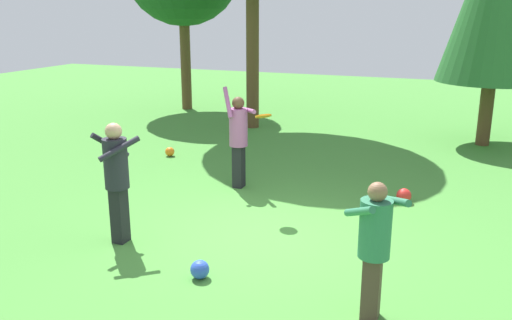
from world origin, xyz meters
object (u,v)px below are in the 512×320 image
object	(u,v)px
frisbee	(263,116)
ball_red	(404,196)
person_catcher	(374,240)
person_bystander	(116,173)
person_thrower	(238,134)
ball_blue	(200,269)
ball_orange	(170,152)

from	to	relation	value
frisbee	ball_red	world-z (taller)	frisbee
person_catcher	person_bystander	xyz separation A→B (m)	(-3.72, 0.69, 0.13)
person_catcher	frisbee	size ratio (longest dim) A/B	4.16
person_bystander	frisbee	world-z (taller)	person_bystander
person_thrower	ball_blue	distance (m)	3.74
ball_orange	person_thrower	bearing A→B (deg)	-31.79
frisbee	ball_orange	bearing A→B (deg)	143.30
person_catcher	person_bystander	distance (m)	3.79
frisbee	ball_red	distance (m)	2.88
person_catcher	ball_red	distance (m)	3.95
person_catcher	ball_red	size ratio (longest dim) A/B	6.07
frisbee	person_thrower	bearing A→B (deg)	132.30
ball_blue	ball_red	distance (m)	4.28
person_bystander	ball_blue	bearing A→B (deg)	-74.19
person_catcher	ball_blue	distance (m)	2.29
person_bystander	frisbee	xyz separation A→B (m)	(1.45, 2.00, 0.55)
frisbee	person_catcher	bearing A→B (deg)	-49.91
person_thrower	person_bystander	xyz separation A→B (m)	(-0.62, -2.92, 0.02)
person_bystander	ball_orange	world-z (taller)	person_bystander
person_thrower	frisbee	xyz separation A→B (m)	(0.83, -0.92, 0.56)
person_catcher	frisbee	xyz separation A→B (m)	(-2.27, 2.70, 0.67)
ball_red	ball_orange	world-z (taller)	ball_red
person_catcher	ball_blue	bearing A→B (deg)	46.79
person_thrower	person_catcher	world-z (taller)	person_thrower
frisbee	ball_red	size ratio (longest dim) A/B	1.46
person_bystander	ball_orange	bearing A→B (deg)	57.47
ball_red	person_thrower	bearing A→B (deg)	-175.18
ball_blue	ball_orange	xyz separation A→B (m)	(-3.30, 4.95, -0.01)
person_catcher	frisbee	bearing A→B (deg)	0.00
frisbee	ball_orange	world-z (taller)	frisbee
ball_orange	ball_blue	bearing A→B (deg)	-56.28
frisbee	ball_blue	xyz separation A→B (m)	(0.13, -2.58, -1.48)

